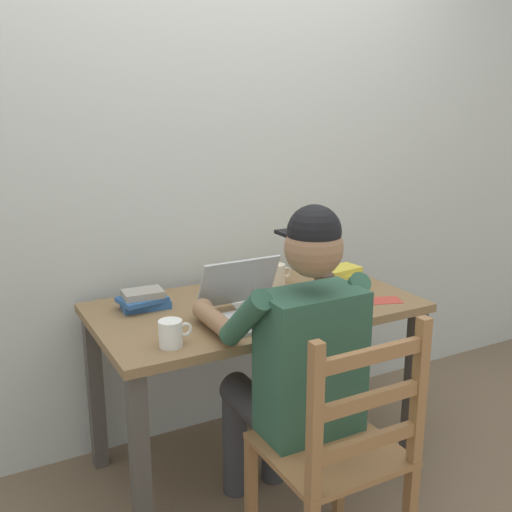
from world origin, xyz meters
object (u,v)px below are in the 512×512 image
at_px(desk, 255,328).
at_px(landscape_photo_print, 385,300).
at_px(seated_person, 294,358).
at_px(coffee_mug_dark, 324,285).
at_px(coffee_mug_white, 171,333).
at_px(book_stack_main, 144,300).
at_px(coffee_mug_spare, 277,275).
at_px(wooden_chair, 339,456).
at_px(book_stack_side, 340,276).
at_px(computer_mouse, 320,307).
at_px(laptop, 250,304).

distance_m(desk, landscape_photo_print, 0.56).
relative_size(seated_person, coffee_mug_dark, 10.15).
xyz_separation_m(seated_person, coffee_mug_white, (-0.38, 0.19, 0.10)).
bearing_deg(coffee_mug_white, book_stack_main, 85.11).
bearing_deg(desk, coffee_mug_dark, -8.67).
bearing_deg(coffee_mug_spare, wooden_chair, -107.67).
bearing_deg(book_stack_side, wooden_chair, -125.50).
distance_m(desk, computer_mouse, 0.30).
bearing_deg(coffee_mug_dark, computer_mouse, -128.96).
distance_m(computer_mouse, book_stack_main, 0.71).
distance_m(coffee_mug_white, book_stack_main, 0.41).
bearing_deg(book_stack_main, landscape_photo_print, -22.52).
xyz_separation_m(desk, computer_mouse, (0.19, -0.20, 0.12)).
height_order(desk, seated_person, seated_person).
bearing_deg(laptop, seated_person, -87.92).
distance_m(wooden_chair, coffee_mug_spare, 0.99).
relative_size(desk, computer_mouse, 13.22).
bearing_deg(landscape_photo_print, book_stack_side, 116.97).
bearing_deg(computer_mouse, seated_person, -138.97).
distance_m(laptop, computer_mouse, 0.29).
relative_size(computer_mouse, book_stack_main, 0.47).
bearing_deg(seated_person, coffee_mug_spare, 65.00).
height_order(computer_mouse, landscape_photo_print, computer_mouse).
distance_m(seated_person, coffee_mug_dark, 0.56).
distance_m(wooden_chair, book_stack_main, 0.99).
xyz_separation_m(computer_mouse, coffee_mug_white, (-0.65, -0.04, 0.03)).
relative_size(desk, coffee_mug_white, 10.96).
bearing_deg(book_stack_main, coffee_mug_white, -94.89).
bearing_deg(desk, coffee_mug_white, -151.83).
height_order(wooden_chair, book_stack_main, wooden_chair).
xyz_separation_m(computer_mouse, coffee_mug_spare, (0.02, 0.38, 0.03)).
bearing_deg(seated_person, book_stack_main, 120.27).
bearing_deg(seated_person, landscape_photo_print, 19.82).
distance_m(coffee_mug_dark, book_stack_side, 0.19).
xyz_separation_m(seated_person, book_stack_side, (0.55, 0.49, 0.09)).
xyz_separation_m(desk, laptop, (-0.09, -0.12, 0.16)).
height_order(coffee_mug_white, coffee_mug_dark, coffee_mug_dark).
xyz_separation_m(seated_person, landscape_photo_print, (0.58, 0.21, 0.05)).
xyz_separation_m(laptop, computer_mouse, (0.28, -0.08, -0.03)).
height_order(desk, computer_mouse, computer_mouse).
relative_size(wooden_chair, book_stack_main, 4.47).
bearing_deg(coffee_mug_white, computer_mouse, 3.90).
height_order(desk, book_stack_main, book_stack_main).
relative_size(coffee_mug_white, coffee_mug_dark, 0.97).
relative_size(seated_person, book_stack_main, 5.90).
height_order(laptop, landscape_photo_print, laptop).
xyz_separation_m(wooden_chair, book_stack_main, (-0.35, 0.87, 0.32)).
bearing_deg(landscape_photo_print, coffee_mug_white, -158.10).
xyz_separation_m(seated_person, laptop, (-0.01, 0.31, 0.10)).
distance_m(desk, wooden_chair, 0.74).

